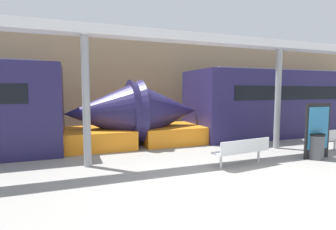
{
  "coord_description": "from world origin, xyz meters",
  "views": [
    {
      "loc": [
        -3.29,
        -4.81,
        2.17
      ],
      "look_at": [
        -0.32,
        3.08,
        1.4
      ],
      "focal_mm": 28.0,
      "sensor_mm": 36.0,
      "label": 1
    }
  ],
  "objects_px": {
    "bench_far": "(325,138)",
    "poster_board": "(317,130)",
    "bench_near": "(243,149)",
    "support_column_far": "(278,99)",
    "trash_bin": "(316,146)",
    "support_column_near": "(86,102)",
    "train_left": "(290,104)"
  },
  "relations": [
    {
      "from": "poster_board",
      "to": "support_column_far",
      "type": "bearing_deg",
      "value": 93.92
    },
    {
      "from": "bench_far",
      "to": "poster_board",
      "type": "bearing_deg",
      "value": -153.02
    },
    {
      "from": "support_column_near",
      "to": "trash_bin",
      "type": "bearing_deg",
      "value": -13.95
    },
    {
      "from": "train_left",
      "to": "bench_far",
      "type": "relative_size",
      "value": 10.8
    },
    {
      "from": "trash_bin",
      "to": "poster_board",
      "type": "distance_m",
      "value": 0.51
    },
    {
      "from": "bench_near",
      "to": "trash_bin",
      "type": "xyz_separation_m",
      "value": [
        2.69,
        -0.16,
        -0.07
      ]
    },
    {
      "from": "trash_bin",
      "to": "support_column_far",
      "type": "xyz_separation_m",
      "value": [
        -0.0,
        1.71,
        1.45
      ]
    },
    {
      "from": "train_left",
      "to": "bench_far",
      "type": "distance_m",
      "value": 4.39
    },
    {
      "from": "support_column_near",
      "to": "bench_near",
      "type": "bearing_deg",
      "value": -20.21
    },
    {
      "from": "bench_near",
      "to": "bench_far",
      "type": "height_order",
      "value": "same"
    },
    {
      "from": "train_left",
      "to": "trash_bin",
      "type": "xyz_separation_m",
      "value": [
        -3.34,
        -4.36,
        -1.09
      ]
    },
    {
      "from": "train_left",
      "to": "bench_near",
      "type": "bearing_deg",
      "value": -145.15
    },
    {
      "from": "bench_far",
      "to": "trash_bin",
      "type": "height_order",
      "value": "trash_bin"
    },
    {
      "from": "bench_near",
      "to": "trash_bin",
      "type": "distance_m",
      "value": 2.69
    },
    {
      "from": "train_left",
      "to": "poster_board",
      "type": "distance_m",
      "value": 5.41
    },
    {
      "from": "bench_far",
      "to": "trash_bin",
      "type": "bearing_deg",
      "value": -152.67
    },
    {
      "from": "bench_far",
      "to": "support_column_near",
      "type": "relative_size",
      "value": 0.41
    },
    {
      "from": "poster_board",
      "to": "bench_far",
      "type": "bearing_deg",
      "value": 27.68
    },
    {
      "from": "support_column_near",
      "to": "support_column_far",
      "type": "bearing_deg",
      "value": 0.0
    },
    {
      "from": "train_left",
      "to": "support_column_far",
      "type": "xyz_separation_m",
      "value": [
        -3.34,
        -2.65,
        0.36
      ]
    },
    {
      "from": "bench_near",
      "to": "poster_board",
      "type": "height_order",
      "value": "poster_board"
    },
    {
      "from": "bench_far",
      "to": "support_column_far",
      "type": "height_order",
      "value": "support_column_far"
    },
    {
      "from": "poster_board",
      "to": "support_column_far",
      "type": "relative_size",
      "value": 0.48
    },
    {
      "from": "bench_far",
      "to": "support_column_near",
      "type": "xyz_separation_m",
      "value": [
        -8.12,
        1.06,
        1.38
      ]
    },
    {
      "from": "bench_far",
      "to": "bench_near",
      "type": "bearing_deg",
      "value": -173.6
    },
    {
      "from": "bench_near",
      "to": "poster_board",
      "type": "relative_size",
      "value": 1.04
    },
    {
      "from": "bench_far",
      "to": "support_column_far",
      "type": "relative_size",
      "value": 0.41
    },
    {
      "from": "bench_far",
      "to": "support_column_near",
      "type": "height_order",
      "value": "support_column_near"
    },
    {
      "from": "trash_bin",
      "to": "poster_board",
      "type": "relative_size",
      "value": 0.46
    },
    {
      "from": "train_left",
      "to": "support_column_near",
      "type": "height_order",
      "value": "support_column_near"
    },
    {
      "from": "bench_near",
      "to": "support_column_far",
      "type": "xyz_separation_m",
      "value": [
        2.69,
        1.55,
        1.38
      ]
    },
    {
      "from": "train_left",
      "to": "bench_far",
      "type": "height_order",
      "value": "train_left"
    }
  ]
}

